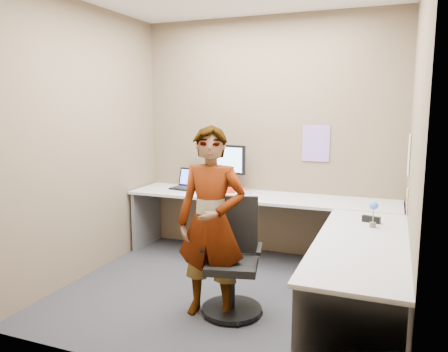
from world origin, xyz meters
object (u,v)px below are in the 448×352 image
at_px(office_chair, 233,267).
at_px(person, 211,223).
at_px(desk, 285,226).
at_px(monitor, 226,161).

height_order(office_chair, person, person).
xyz_separation_m(desk, person, (-0.41, -0.80, 0.19)).
relative_size(monitor, person, 0.32).
xyz_separation_m(desk, office_chair, (-0.27, -0.68, -0.20)).
distance_m(monitor, person, 1.64).
height_order(monitor, office_chair, monitor).
distance_m(office_chair, person, 0.43).
bearing_deg(office_chair, desk, 54.81).
xyz_separation_m(office_chair, person, (-0.14, -0.12, 0.39)).
bearing_deg(person, desk, 58.19).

